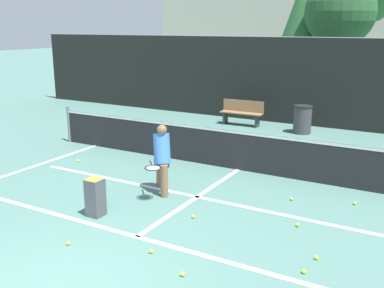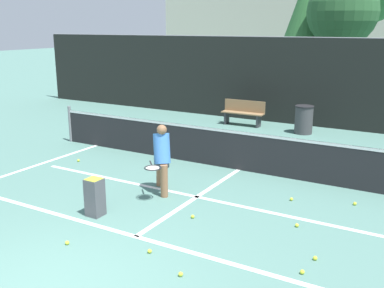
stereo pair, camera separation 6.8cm
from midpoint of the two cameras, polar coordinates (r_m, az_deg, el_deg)
name	(u,v)px [view 1 (the left image)]	position (r m, az deg, el deg)	size (l,w,h in m)	color
court_baseline_near	(137,237)	(7.61, -7.27, -11.60)	(11.00, 0.10, 0.01)	white
court_service_line	(197,197)	(9.19, 0.44, -6.72)	(8.25, 0.10, 0.01)	white
court_center_mark	(197,197)	(9.19, 0.44, -6.72)	(0.10, 4.10, 0.01)	white
court_sideline_left	(40,164)	(11.93, -18.86, -2.42)	(0.10, 5.10, 0.01)	white
net	(239,149)	(10.77, 5.77, -0.67)	(11.09, 0.09, 1.07)	slate
fence_back	(308,82)	(15.92, 14.38, 7.60)	(24.00, 0.06, 3.01)	black
player_practicing	(162,156)	(9.22, -4.08, -1.57)	(0.74, 1.16, 1.46)	#8C6042
tennis_ball_scattered_0	(304,271)	(6.73, 13.73, -15.45)	(0.07, 0.07, 0.07)	#D1E033
tennis_ball_scattered_1	(298,225)	(8.09, 13.03, -9.98)	(0.07, 0.07, 0.07)	#D1E033
tennis_ball_scattered_2	(183,274)	(6.49, -1.52, -16.20)	(0.07, 0.07, 0.07)	#D1E033
tennis_ball_scattered_3	(316,258)	(7.12, 15.26, -13.75)	(0.07, 0.07, 0.07)	#D1E033
tennis_ball_scattered_4	(193,217)	(8.21, -0.07, -9.19)	(0.07, 0.07, 0.07)	#D1E033
tennis_ball_scattered_5	(68,243)	(7.56, -15.71, -12.03)	(0.07, 0.07, 0.07)	#D1E033
tennis_ball_scattered_6	(292,199)	(9.21, 12.33, -6.82)	(0.07, 0.07, 0.07)	#D1E033
tennis_ball_scattered_8	(355,203)	(9.34, 19.77, -7.08)	(0.07, 0.07, 0.07)	#D1E033
tennis_ball_scattered_9	(78,161)	(11.83, -14.47, -2.08)	(0.07, 0.07, 0.07)	#D1E033
tennis_ball_scattered_10	(151,251)	(7.09, -5.50, -13.41)	(0.07, 0.07, 0.07)	#D1E033
ball_hopper	(95,196)	(8.39, -12.41, -6.52)	(0.28, 0.28, 0.71)	#4C4C51
courtside_bench	(242,112)	(15.72, 6.24, 4.06)	(1.50, 0.41, 0.86)	olive
trash_bin	(302,119)	(14.85, 13.72, 3.05)	(0.60, 0.60, 0.90)	#3F3F42
parked_car	(320,90)	(20.47, 15.81, 6.57)	(1.78, 4.09, 1.49)	#B7B7BC
tree_west	(340,12)	(21.90, 18.23, 15.63)	(3.15, 3.15, 5.55)	brown
tree_east	(309,0)	(23.48, 14.50, 17.34)	(2.44, 2.44, 6.52)	brown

